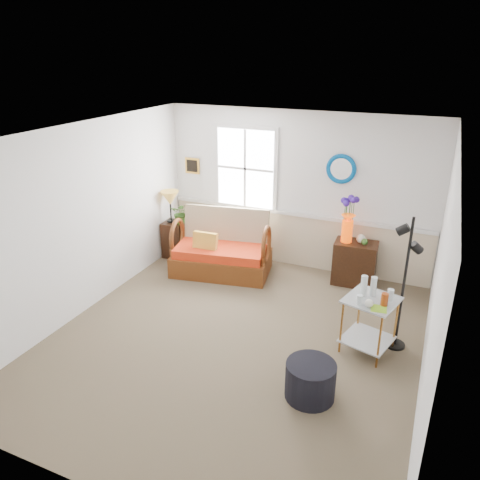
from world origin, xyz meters
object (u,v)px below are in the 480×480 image
at_px(loveseat, 221,244).
at_px(cabinet, 355,263).
at_px(side_table, 369,325).
at_px(floor_lamp, 404,285).
at_px(lamp_stand, 175,239).
at_px(ottoman, 310,380).

xyz_separation_m(loveseat, cabinet, (2.09, 0.49, -0.16)).
relative_size(cabinet, side_table, 0.96).
bearing_deg(floor_lamp, cabinet, 115.43).
height_order(lamp_stand, ottoman, lamp_stand).
xyz_separation_m(floor_lamp, ottoman, (-0.73, -1.33, -0.65)).
relative_size(loveseat, floor_lamp, 0.91).
xyz_separation_m(lamp_stand, side_table, (3.64, -1.52, 0.04)).
bearing_deg(side_table, cabinet, 106.08).
distance_m(lamp_stand, side_table, 3.95).
xyz_separation_m(loveseat, ottoman, (2.18, -2.34, -0.30)).
height_order(loveseat, side_table, loveseat).
bearing_deg(cabinet, side_table, -77.01).
height_order(side_table, ottoman, side_table).
distance_m(side_table, ottoman, 1.17).
bearing_deg(lamp_stand, ottoman, -38.92).
height_order(cabinet, side_table, side_table).
distance_m(lamp_stand, ottoman, 4.15).
bearing_deg(lamp_stand, loveseat, -14.13).
height_order(loveseat, ottoman, loveseat).
bearing_deg(floor_lamp, loveseat, 157.52).
distance_m(lamp_stand, floor_lamp, 4.20).
bearing_deg(ottoman, cabinet, 91.78).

